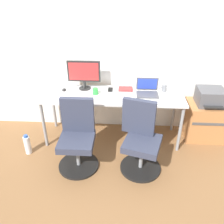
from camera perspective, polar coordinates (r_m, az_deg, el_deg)
The scene contains 18 objects.
ground_plane at distance 3.84m, azimuth 0.04°, elevation -5.98°, with size 5.28×5.28×0.00m, color brown.
back_wall at distance 3.62m, azimuth 0.41°, elevation 14.74°, with size 4.40×0.04×2.60m, color white.
desk at distance 3.47m, azimuth 0.05°, elevation 3.30°, with size 2.05×0.63×0.76m.
office_chair_left at distance 3.14m, azimuth -8.24°, elevation -6.15°, with size 0.54×0.54×0.94m.
office_chair_right at distance 3.09m, azimuth 6.83°, elevation -6.71°, with size 0.55×0.55×0.94m.
side_cabinet at distance 3.97m, azimuth 21.27°, elevation -1.89°, with size 0.58×0.48×0.58m.
printer at distance 3.79m, azimuth 22.41°, elevation 3.35°, with size 0.38×0.40×0.24m.
water_bottle_on_floor at distance 3.65m, azimuth -19.53°, elevation -7.36°, with size 0.09×0.09×0.31m.
desktop_monitor at distance 3.55m, azimuth -6.72°, elevation 9.23°, with size 0.48×0.18×0.43m.
open_laptop at distance 3.48m, azimuth 8.41°, elevation 5.16°, with size 0.31×0.27×0.22m.
keyboard_by_monitor at distance 3.28m, azimuth -7.99°, elevation 2.73°, with size 0.34×0.12×0.02m, color #2D2D2D.
keyboard_by_laptop at distance 3.24m, azimuth 8.35°, elevation 2.30°, with size 0.34×0.12×0.02m, color #B7B7B7.
mouse_by_monitor at distance 3.62m, azimuth -11.42°, elevation 5.26°, with size 0.06×0.10×0.03m, color #2D2D2D.
mouse_by_laptop at distance 3.32m, azimuth -11.84°, elevation 2.83°, with size 0.06×0.10×0.03m, color #515156.
coffee_mug at distance 3.44m, azimuth -3.99°, elevation 4.96°, with size 0.08×0.08×0.09m, color green.
pen_cup at distance 3.60m, azimuth 12.35°, elevation 5.62°, with size 0.07×0.07×0.10m, color slate.
phone_near_laptop at distance 3.58m, azimuth -0.39°, elevation 5.39°, with size 0.07×0.14×0.01m, color black.
notebook at distance 3.58m, azimuth 3.25°, elevation 5.51°, with size 0.21×0.15×0.03m, color red.
Camera 1 is at (0.17, -3.09, 2.27)m, focal length 38.29 mm.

